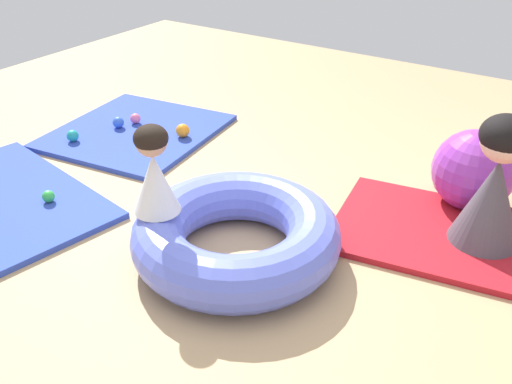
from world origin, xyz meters
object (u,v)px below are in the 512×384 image
Objects in this scene: child_in_white at (154,170)px; play_ball_green at (48,196)px; play_ball_blue at (118,122)px; exercise_ball_large at (474,170)px; play_ball_pink at (135,119)px; play_ball_orange_second at (183,131)px; play_ball_teal at (73,136)px; adult_seated at (495,183)px; inflatable_cushion at (236,235)px.

play_ball_green is (-0.96, -0.00, -0.46)m from child_in_white.
exercise_ball_large reaches higher than play_ball_blue.
exercise_ball_large reaches higher than play_ball_pink.
play_ball_orange_second is at bearing 15.12° from play_ball_blue.
play_ball_pink reaches higher than play_ball_green.
play_ball_green is 0.15× the size of exercise_ball_large.
play_ball_teal is 0.40m from play_ball_blue.
adult_seated is 2.71m from play_ball_green.
play_ball_blue is at bearing -171.73° from exercise_ball_large.
play_ball_pink is 0.15m from play_ball_blue.
play_ball_pink is at bearing -174.55° from exercise_ball_large.
play_ball_green is 0.74× the size of play_ball_orange_second.
child_in_white is at bearing -41.90° from play_ball_pink.
play_ball_green is at bearing -170.56° from inflatable_cushion.
play_ball_orange_second is 0.21× the size of exercise_ball_large.
play_ball_teal is 1.00× the size of play_ball_blue.
play_ball_pink is (-2.88, 0.14, -0.33)m from adult_seated.
exercise_ball_large is (2.85, 0.79, 0.17)m from play_ball_teal.
adult_seated is at bearing 7.23° from play_ball_teal.
play_ball_pink is at bearing -179.00° from play_ball_orange_second.
inflatable_cushion is at bearing 9.44° from play_ball_green.
play_ball_pink is at bearing 73.13° from play_ball_teal.
child_in_white is at bearing -54.84° from play_ball_orange_second.
child_in_white is (-0.37, -0.22, 0.39)m from inflatable_cushion.
play_ball_green is 1.32m from play_ball_pink.
adult_seated is 9.04× the size of play_ball_pink.
exercise_ball_large is at bearing 67.11° from child_in_white.
child_in_white reaches higher than play_ball_pink.
exercise_ball_large is at bearing 5.45° from play_ball_pink.
play_ball_blue is 0.18× the size of exercise_ball_large.
play_ball_teal is at bearing 173.15° from child_in_white.
play_ball_green is 1.21m from play_ball_blue.
exercise_ball_large is at bearing 8.27° from play_ball_blue.
exercise_ball_large reaches higher than play_ball_green.
inflatable_cushion is 2.24× the size of exercise_ball_large.
play_ball_orange_second is at bearing 86.69° from play_ball_green.
play_ball_teal is at bearing -105.35° from play_ball_blue.
child_in_white reaches higher than play_ball_blue.
adult_seated is (1.50, 1.10, -0.13)m from child_in_white.
inflatable_cushion is at bearing 48.38° from child_in_white.
play_ball_pink is (-1.76, 1.03, -0.07)m from inflatable_cushion.
play_ball_green is at bearing -66.30° from play_ball_blue.
play_ball_blue is (0.11, 0.39, -0.00)m from play_ball_teal.
exercise_ball_large is (2.25, 1.51, 0.18)m from play_ball_green.
play_ball_orange_second reaches higher than play_ball_teal.
play_ball_green is at bearing -146.25° from exercise_ball_large.
play_ball_orange_second is at bearing 140.32° from inflatable_cushion.
play_ball_orange_second reaches higher than play_ball_blue.
play_ball_teal and play_ball_blue have the same top height.
adult_seated reaches higher than play_ball_teal.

